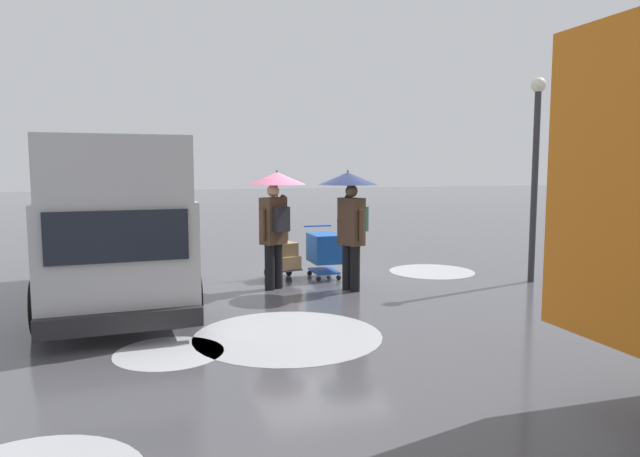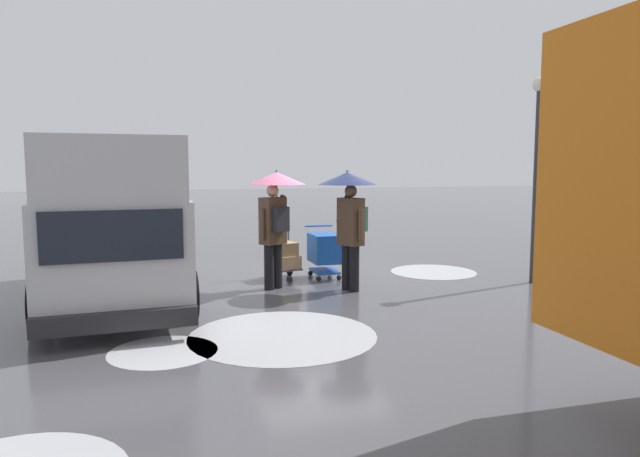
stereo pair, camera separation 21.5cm
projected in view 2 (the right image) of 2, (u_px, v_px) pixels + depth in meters
name	position (u px, v px, depth m)	size (l,w,h in m)	color
ground_plane	(318.00, 277.00, 11.47)	(90.00, 90.00, 0.00)	#4C4C51
slush_patch_near_cluster	(163.00, 352.00, 6.87)	(1.30, 1.30, 0.01)	silver
slush_patch_under_van	(433.00, 272.00, 12.07)	(1.79, 1.79, 0.01)	#ADAFB5
slush_patch_far_side	(283.00, 335.00, 7.54)	(2.48, 2.48, 0.01)	#ADAFB5
cargo_van_parked_right	(115.00, 231.00, 9.17)	(2.34, 5.41, 2.60)	#B7BABF
shopping_cart_vendor	(324.00, 250.00, 11.37)	(0.58, 0.83, 1.02)	#1951B2
hand_dolly_boxes	(285.00, 257.00, 11.28)	(0.64, 0.79, 1.32)	#515156
pedestrian_pink_side	(275.00, 202.00, 10.29)	(1.04, 1.04, 2.15)	black
pedestrian_black_side	(349.00, 203.00, 10.15)	(1.04, 1.04, 2.15)	black
street_lamp	(537.00, 158.00, 10.72)	(0.28, 0.28, 3.86)	#2D2D33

